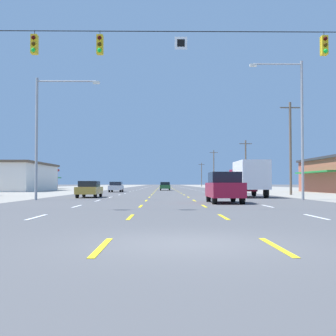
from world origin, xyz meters
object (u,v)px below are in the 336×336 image
at_px(sedan_far_left_midfar, 116,187).
at_px(streetlight_left_row_0, 44,128).
at_px(sedan_center_turn_far, 165,186).
at_px(streetlight_right_row_0, 297,120).
at_px(suv_inner_right_nearest, 224,187).
at_px(sedan_far_left_near, 89,189).
at_px(box_truck_far_right_mid, 249,177).

distance_m(sedan_far_left_midfar, streetlight_left_row_0, 29.22).
xyz_separation_m(sedan_far_left_midfar, sedan_center_turn_far, (7.07, 13.78, 0.00)).
distance_m(sedan_center_turn_far, streetlight_right_row_0, 43.99).
bearing_deg(streetlight_right_row_0, sedan_center_turn_far, 103.16).
height_order(suv_inner_right_nearest, sedan_far_left_near, suv_inner_right_nearest).
bearing_deg(sedan_far_left_midfar, box_truck_far_right_mid, -57.43).
bearing_deg(box_truck_far_right_mid, suv_inner_right_nearest, -109.10).
bearing_deg(box_truck_far_right_mid, sedan_center_turn_far, 101.50).
bearing_deg(streetlight_right_row_0, box_truck_far_right_mid, 112.63).
distance_m(suv_inner_right_nearest, streetlight_left_row_0, 14.64).
xyz_separation_m(suv_inner_right_nearest, box_truck_far_right_mid, (3.82, 11.03, 0.81)).
relative_size(sedan_center_turn_far, streetlight_left_row_0, 0.48).
relative_size(suv_inner_right_nearest, sedan_far_left_near, 1.09).
bearing_deg(streetlight_right_row_0, suv_inner_right_nearest, -141.94).
bearing_deg(sedan_center_turn_far, streetlight_right_row_0, -76.84).
distance_m(sedan_far_left_near, streetlight_left_row_0, 7.77).
relative_size(suv_inner_right_nearest, box_truck_far_right_mid, 0.68).
bearing_deg(sedan_far_left_near, box_truck_far_right_mid, 1.80).
distance_m(box_truck_far_right_mid, sedan_center_turn_far, 37.22).
height_order(suv_inner_right_nearest, sedan_far_left_midfar, suv_inner_right_nearest).
bearing_deg(suv_inner_right_nearest, streetlight_right_row_0, 38.06).
relative_size(streetlight_left_row_0, streetlight_right_row_0, 0.87).
height_order(sedan_far_left_near, streetlight_right_row_0, streetlight_right_row_0).
xyz_separation_m(sedan_center_turn_far, streetlight_right_row_0, (9.94, -42.52, 5.37)).
bearing_deg(sedan_far_left_near, suv_inner_right_nearest, -45.21).
xyz_separation_m(box_truck_far_right_mid, sedan_center_turn_far, (-7.41, 36.46, -1.08)).
relative_size(box_truck_far_right_mid, sedan_center_turn_far, 1.60).
xyz_separation_m(suv_inner_right_nearest, streetlight_right_row_0, (6.34, 4.97, 5.10)).
xyz_separation_m(suv_inner_right_nearest, sedan_far_left_near, (-10.50, 10.58, -0.27)).
distance_m(sedan_far_left_midfar, streetlight_right_row_0, 33.83).
bearing_deg(sedan_far_left_near, sedan_far_left_midfar, 90.40).
distance_m(sedan_center_turn_far, streetlight_left_row_0, 43.81).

